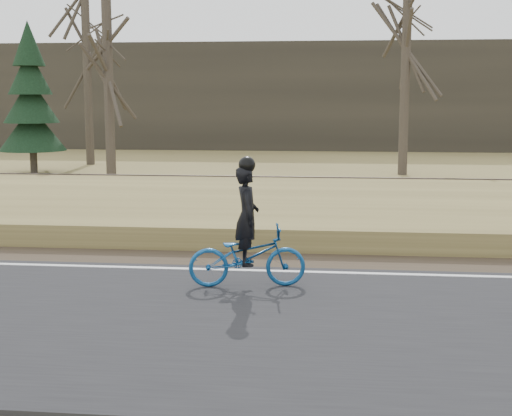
# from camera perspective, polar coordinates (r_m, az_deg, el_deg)

# --- Properties ---
(ground) EXTENTS (120.00, 120.00, 0.00)m
(ground) POSITION_cam_1_polar(r_m,az_deg,el_deg) (12.83, -15.11, -4.96)
(ground) COLOR #998B4E
(ground) RESTS_ON ground
(edge_line) EXTENTS (120.00, 0.12, 0.01)m
(edge_line) POSITION_cam_1_polar(r_m,az_deg,el_deg) (13.00, -14.81, -4.48)
(edge_line) COLOR silver
(edge_line) RESTS_ON road
(shoulder) EXTENTS (120.00, 1.60, 0.04)m
(shoulder) POSITION_cam_1_polar(r_m,az_deg,el_deg) (13.92, -13.34, -3.73)
(shoulder) COLOR #473A2B
(shoulder) RESTS_ON ground
(embankment) EXTENTS (120.00, 5.00, 0.44)m
(embankment) POSITION_cam_1_polar(r_m,az_deg,el_deg) (16.68, -9.97, -0.84)
(embankment) COLOR #998B4E
(embankment) RESTS_ON ground
(ballast) EXTENTS (120.00, 3.00, 0.45)m
(ballast) POSITION_cam_1_polar(r_m,az_deg,el_deg) (20.32, -7.02, 0.98)
(ballast) COLOR slate
(ballast) RESTS_ON ground
(railroad) EXTENTS (120.00, 2.40, 0.29)m
(railroad) POSITION_cam_1_polar(r_m,az_deg,el_deg) (20.28, -7.04, 1.82)
(railroad) COLOR black
(railroad) RESTS_ON ballast
(treeline_backdrop) EXTENTS (120.00, 4.00, 6.00)m
(treeline_backdrop) POSITION_cam_1_polar(r_m,az_deg,el_deg) (41.85, -0.21, 8.91)
(treeline_backdrop) COLOR #383328
(treeline_backdrop) RESTS_ON ground
(cyclist) EXTENTS (1.90, 0.92, 2.04)m
(cyclist) POSITION_cam_1_polar(r_m,az_deg,el_deg) (11.11, -0.72, -3.09)
(cyclist) COLOR navy
(cyclist) RESTS_ON road
(bare_tree_left) EXTENTS (0.36, 0.36, 9.17)m
(bare_tree_left) POSITION_cam_1_polar(r_m,az_deg,el_deg) (32.61, -13.38, 11.45)
(bare_tree_left) COLOR #473F34
(bare_tree_left) RESTS_ON ground
(bare_tree_near_left) EXTENTS (0.36, 0.36, 7.28)m
(bare_tree_near_left) POSITION_cam_1_polar(r_m,az_deg,el_deg) (27.10, -11.72, 10.06)
(bare_tree_near_left) COLOR #473F34
(bare_tree_near_left) RESTS_ON ground
(bare_tree_center) EXTENTS (0.36, 0.36, 8.49)m
(bare_tree_center) POSITION_cam_1_polar(r_m,az_deg,el_deg) (28.17, 11.89, 11.24)
(bare_tree_center) COLOR #473F34
(bare_tree_center) RESTS_ON ground
(conifer) EXTENTS (2.60, 2.60, 5.92)m
(conifer) POSITION_cam_1_polar(r_m,az_deg,el_deg) (29.50, -17.57, 8.10)
(conifer) COLOR #473F34
(conifer) RESTS_ON ground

